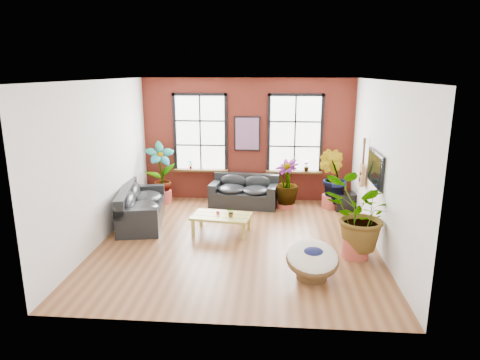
% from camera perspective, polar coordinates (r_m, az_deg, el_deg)
% --- Properties ---
extents(room, '(6.04, 6.54, 3.54)m').
position_cam_1_polar(room, '(9.26, -0.22, 2.28)').
color(room, brown).
rests_on(room, ground).
extents(sofa_back, '(1.95, 1.13, 0.85)m').
position_cam_1_polar(sofa_back, '(12.00, 0.59, -1.59)').
color(sofa_back, black).
rests_on(sofa_back, ground).
extents(sofa_left, '(1.37, 2.44, 0.91)m').
position_cam_1_polar(sofa_left, '(10.91, -13.25, -3.49)').
color(sofa_left, black).
rests_on(sofa_left, ground).
extents(coffee_table, '(1.44, 0.95, 0.52)m').
position_cam_1_polar(coffee_table, '(9.98, -2.51, -4.97)').
color(coffee_table, olive).
rests_on(coffee_table, ground).
extents(papasan_chair, '(1.04, 1.05, 0.72)m').
position_cam_1_polar(papasan_chair, '(7.98, 9.62, -10.40)').
color(papasan_chair, brown).
rests_on(papasan_chair, ground).
extents(poster, '(0.74, 0.06, 0.98)m').
position_cam_1_polar(poster, '(12.20, 0.97, 6.19)').
color(poster, black).
rests_on(poster, room).
extents(tv_wall_unit, '(0.13, 1.86, 1.20)m').
position_cam_1_polar(tv_wall_unit, '(9.95, 17.09, 1.29)').
color(tv_wall_unit, black).
rests_on(tv_wall_unit, room).
extents(media_box, '(0.61, 0.53, 0.47)m').
position_cam_1_polar(media_box, '(11.99, 13.80, -2.78)').
color(media_box, black).
rests_on(media_box, ground).
extents(pot_back_left, '(0.64, 0.64, 0.36)m').
position_cam_1_polar(pot_back_left, '(12.47, -10.21, -2.18)').
color(pot_back_left, '#BA4B3D').
rests_on(pot_back_left, ground).
extents(pot_back_right, '(0.59, 0.59, 0.36)m').
position_cam_1_polar(pot_back_right, '(12.11, 12.01, -2.78)').
color(pot_back_right, '#BA4B3D').
rests_on(pot_back_right, ground).
extents(pot_right_wall, '(0.60, 0.60, 0.40)m').
position_cam_1_polar(pot_right_wall, '(9.09, 15.11, -8.70)').
color(pot_right_wall, '#BA4B3D').
rests_on(pot_right_wall, ground).
extents(pot_mid, '(0.62, 0.62, 0.34)m').
position_cam_1_polar(pot_mid, '(11.90, 5.99, -2.88)').
color(pot_mid, '#BA4B3D').
rests_on(pot_mid, ground).
extents(floor_plant_back_left, '(1.02, 0.90, 1.61)m').
position_cam_1_polar(floor_plant_back_left, '(12.29, -10.52, 1.29)').
color(floor_plant_back_left, '#214B14').
rests_on(floor_plant_back_left, ground).
extents(floor_plant_back_right, '(1.02, 0.99, 1.44)m').
position_cam_1_polar(floor_plant_back_right, '(11.95, 12.21, 0.41)').
color(floor_plant_back_right, '#214B14').
rests_on(floor_plant_back_right, ground).
extents(floor_plant_right_wall, '(1.58, 1.45, 1.48)m').
position_cam_1_polar(floor_plant_right_wall, '(8.84, 15.58, -4.54)').
color(floor_plant_right_wall, '#214B14').
rests_on(floor_plant_right_wall, ground).
extents(floor_plant_mid, '(0.97, 0.97, 1.22)m').
position_cam_1_polar(floor_plant_mid, '(11.72, 6.20, -0.21)').
color(floor_plant_mid, '#214B14').
rests_on(floor_plant_mid, ground).
extents(table_plant, '(0.25, 0.24, 0.22)m').
position_cam_1_polar(table_plant, '(9.81, -1.19, -4.32)').
color(table_plant, '#214B14').
rests_on(table_plant, coffee_table).
extents(sill_plant_left, '(0.17, 0.17, 0.27)m').
position_cam_1_polar(sill_plant_left, '(12.52, -6.63, 2.06)').
color(sill_plant_left, '#214B14').
rests_on(sill_plant_left, room).
extents(sill_plant_right, '(0.19, 0.19, 0.27)m').
position_cam_1_polar(sill_plant_right, '(12.33, 8.85, 1.79)').
color(sill_plant_right, '#214B14').
rests_on(sill_plant_right, room).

